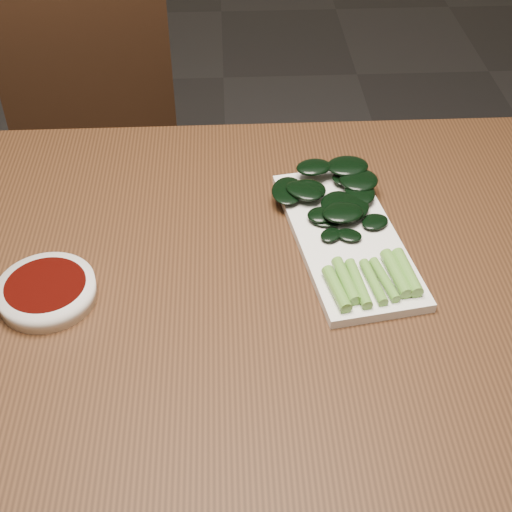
# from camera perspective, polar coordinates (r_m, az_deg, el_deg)

# --- Properties ---
(table) EXTENTS (1.40, 0.80, 0.75)m
(table) POSITION_cam_1_polar(r_m,az_deg,el_deg) (1.00, -2.07, -5.11)
(table) COLOR #402412
(table) RESTS_ON ground
(chair_far) EXTENTS (0.47, 0.47, 0.89)m
(chair_far) POSITION_cam_1_polar(r_m,az_deg,el_deg) (1.64, -11.74, 6.60)
(chair_far) COLOR black
(chair_far) RESTS_ON ground
(sauce_bowl) EXTENTS (0.13, 0.13, 0.03)m
(sauce_bowl) POSITION_cam_1_polar(r_m,az_deg,el_deg) (0.96, -16.39, -2.71)
(sauce_bowl) COLOR white
(sauce_bowl) RESTS_ON table
(serving_plate) EXTENTS (0.19, 0.33, 0.01)m
(serving_plate) POSITION_cam_1_polar(r_m,az_deg,el_deg) (1.02, 7.21, 1.48)
(serving_plate) COLOR white
(serving_plate) RESTS_ON table
(gai_lan) EXTENTS (0.18, 0.32, 0.03)m
(gai_lan) POSITION_cam_1_polar(r_m,az_deg,el_deg) (1.03, 6.94, 3.53)
(gai_lan) COLOR #66A338
(gai_lan) RESTS_ON serving_plate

